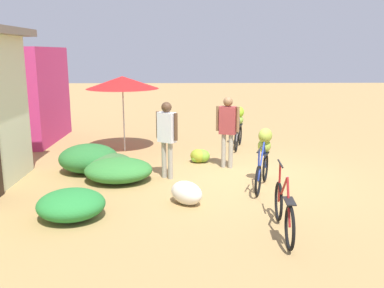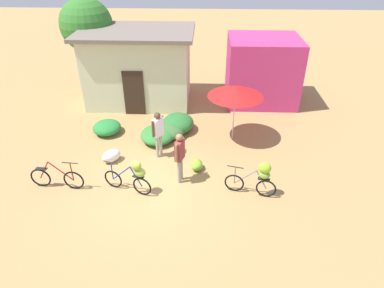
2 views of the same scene
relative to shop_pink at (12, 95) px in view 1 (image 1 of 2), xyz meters
name	(u,v)px [view 1 (image 1 of 2)]	position (x,y,z in m)	size (l,w,h in m)	color
ground_plane	(244,177)	(-4.22, -6.87, -1.49)	(60.00, 60.00, 0.00)	#A5824D
shop_pink	(12,95)	(0.00, 0.00, 0.00)	(3.20, 2.80, 2.97)	#C03370
hedge_bush_front_left	(71,205)	(-6.57, -3.53, -1.24)	(1.12, 1.17, 0.50)	#287F36
hedge_bush_front_right	(119,170)	(-4.45, -4.02, -1.23)	(1.31, 1.50, 0.51)	#347C34
hedge_bush_mid	(108,164)	(-3.94, -3.69, -1.23)	(1.05, 1.20, 0.51)	#3A6634
hedge_bush_by_door	(89,158)	(-3.70, -3.20, -1.15)	(1.27, 1.40, 0.68)	#2A6D30
market_umbrella	(122,83)	(-1.52, -3.76, 0.49)	(2.05, 2.05, 2.16)	beige
bicycle_leftmost	(284,211)	(-7.24, -7.05, -1.12)	(1.76, 0.21, 1.01)	black
bicycle_near_pile	(264,154)	(-4.76, -7.19, -0.79)	(1.59, 0.62, 1.22)	black
bicycle_center_loaded	(239,124)	(-0.97, -7.14, -0.78)	(1.56, 0.47, 1.20)	black
banana_pile_on_ground	(199,156)	(-2.86, -5.88, -1.32)	(0.56, 0.65, 0.36)	#78C234
produce_sack	(187,193)	(-5.91, -5.53, -1.27)	(0.70, 0.44, 0.44)	silver
person_vendor	(228,125)	(-3.39, -6.55, -0.39)	(0.31, 0.55, 1.77)	gray
person_bystander	(167,132)	(-4.25, -5.10, -0.41)	(0.39, 0.49, 1.75)	gray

